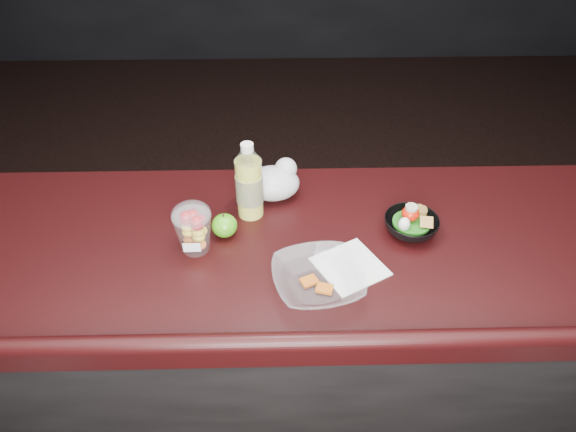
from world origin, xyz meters
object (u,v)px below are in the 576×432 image
(lemonade_bottle, at_px, (249,186))
(takeout_bowl, at_px, (318,280))
(snack_bowl, at_px, (411,224))
(green_apple, at_px, (224,225))
(fruit_cup, at_px, (193,228))

(lemonade_bottle, relative_size, takeout_bowl, 0.90)
(snack_bowl, bearing_deg, takeout_bowl, -143.16)
(lemonade_bottle, xyz_separation_m, snack_bowl, (0.45, -0.09, -0.07))
(green_apple, height_order, snack_bowl, snack_bowl)
(takeout_bowl, bearing_deg, snack_bowl, 36.84)
(snack_bowl, bearing_deg, green_apple, 179.97)
(lemonade_bottle, bearing_deg, snack_bowl, -11.61)
(snack_bowl, distance_m, takeout_bowl, 0.34)
(snack_bowl, relative_size, takeout_bowl, 0.60)
(fruit_cup, bearing_deg, green_apple, 36.50)
(fruit_cup, height_order, snack_bowl, fruit_cup)
(green_apple, distance_m, takeout_bowl, 0.32)
(lemonade_bottle, bearing_deg, green_apple, -126.83)
(lemonade_bottle, bearing_deg, takeout_bowl, -59.29)
(fruit_cup, distance_m, green_apple, 0.10)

